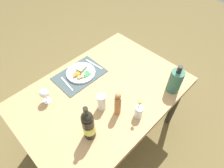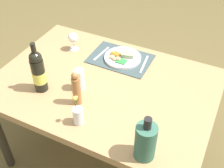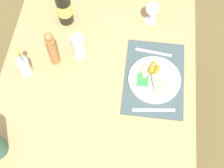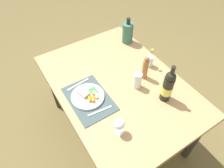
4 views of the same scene
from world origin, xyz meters
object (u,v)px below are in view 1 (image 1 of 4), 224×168
(fork, at_px, (94,64))
(cooler_bottle, at_px, (175,81))
(dinner_plate, at_px, (81,73))
(flower_vase, at_px, (139,111))
(pepper_mill, at_px, (118,104))
(dining_table, at_px, (103,97))
(knife, at_px, (67,84))
(wine_glass, at_px, (44,93))
(wine_bottle, at_px, (89,125))
(water_tumbler, at_px, (102,103))

(fork, bearing_deg, cooler_bottle, 104.70)
(dinner_plate, distance_m, fork, 0.17)
(flower_vase, bearing_deg, dinner_plate, -87.14)
(cooler_bottle, distance_m, flower_vase, 0.41)
(fork, bearing_deg, flower_vase, 71.81)
(pepper_mill, bearing_deg, dining_table, -104.49)
(knife, relative_size, flower_vase, 0.98)
(wine_glass, bearing_deg, fork, -175.01)
(wine_bottle, height_order, flower_vase, wine_bottle)
(fork, xyz_separation_m, flower_vase, (0.13, 0.65, 0.05))
(dinner_plate, bearing_deg, water_tumbler, 74.69)
(knife, distance_m, wine_bottle, 0.53)
(wine_bottle, distance_m, pepper_mill, 0.27)
(water_tumbler, height_order, flower_vase, flower_vase)
(dinner_plate, distance_m, wine_glass, 0.38)
(dining_table, bearing_deg, wine_bottle, 34.22)
(dining_table, distance_m, cooler_bottle, 0.61)
(water_tumbler, bearing_deg, cooler_bottle, 152.14)
(knife, height_order, pepper_mill, pepper_mill)
(cooler_bottle, relative_size, wine_bottle, 0.79)
(fork, height_order, water_tumbler, water_tumbler)
(cooler_bottle, relative_size, water_tumbler, 1.85)
(dining_table, distance_m, water_tumbler, 0.21)
(dinner_plate, height_order, knife, dinner_plate)
(fork, xyz_separation_m, wine_glass, (0.54, 0.05, 0.09))
(fork, height_order, flower_vase, flower_vase)
(knife, height_order, flower_vase, flower_vase)
(knife, height_order, cooler_bottle, cooler_bottle)
(dinner_plate, relative_size, wine_bottle, 0.77)
(dining_table, relative_size, fork, 6.91)
(fork, xyz_separation_m, wine_bottle, (0.49, 0.51, 0.13))
(water_tumbler, distance_m, wine_glass, 0.44)
(wine_glass, bearing_deg, wine_bottle, 96.33)
(dinner_plate, bearing_deg, fork, -176.99)
(knife, bearing_deg, water_tumbler, 103.65)
(fork, distance_m, wine_bottle, 0.72)
(dining_table, bearing_deg, dinner_plate, -89.03)
(knife, height_order, water_tumbler, water_tumbler)
(wine_bottle, bearing_deg, fork, -133.55)
(wine_bottle, distance_m, wine_glass, 0.47)
(water_tumbler, bearing_deg, knife, -82.38)
(flower_vase, distance_m, wine_glass, 0.73)
(knife, bearing_deg, pepper_mill, 107.87)
(wine_bottle, distance_m, water_tumbler, 0.25)
(cooler_bottle, bearing_deg, flower_vase, -5.61)
(pepper_mill, xyz_separation_m, water_tumbler, (0.05, -0.12, -0.05))
(dining_table, height_order, knife, knife)
(dining_table, distance_m, wine_glass, 0.48)
(knife, bearing_deg, dining_table, 127.13)
(flower_vase, bearing_deg, cooler_bottle, 174.39)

